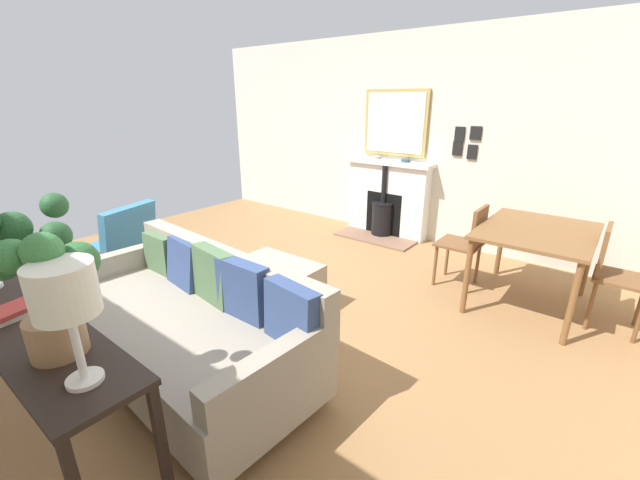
{
  "coord_description": "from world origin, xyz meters",
  "views": [
    {
      "loc": [
        2.23,
        2.6,
        1.82
      ],
      "look_at": [
        -0.51,
        0.43,
        0.56
      ],
      "focal_mm": 22.1,
      "sensor_mm": 36.0,
      "label": 1
    }
  ],
  "objects_px": {
    "fireplace": "(386,202)",
    "ottoman": "(271,283)",
    "mantel_bowl_far": "(406,160)",
    "table_lamp_far_end": "(64,295)",
    "potted_plant": "(41,276)",
    "dining_table": "(536,238)",
    "dining_chair_near_fireplace": "(468,240)",
    "dining_chair_by_back_wall": "(613,269)",
    "mantel_bowl_near": "(377,157)",
    "armchair_accent": "(120,242)",
    "sofa": "(188,322)",
    "book_stack": "(16,310)",
    "console_table": "(32,340)"
  },
  "relations": [
    {
      "from": "mantel_bowl_far",
      "to": "potted_plant",
      "type": "relative_size",
      "value": 0.18
    },
    {
      "from": "armchair_accent",
      "to": "book_stack",
      "type": "distance_m",
      "value": 1.86
    },
    {
      "from": "mantel_bowl_far",
      "to": "ottoman",
      "type": "distance_m",
      "value": 2.62
    },
    {
      "from": "table_lamp_far_end",
      "to": "armchair_accent",
      "type": "bearing_deg",
      "value": -117.97
    },
    {
      "from": "potted_plant",
      "to": "dining_table",
      "type": "height_order",
      "value": "potted_plant"
    },
    {
      "from": "dining_chair_near_fireplace",
      "to": "dining_chair_by_back_wall",
      "type": "relative_size",
      "value": 0.98
    },
    {
      "from": "sofa",
      "to": "potted_plant",
      "type": "distance_m",
      "value": 1.21
    },
    {
      "from": "book_stack",
      "to": "mantel_bowl_far",
      "type": "bearing_deg",
      "value": 179.49
    },
    {
      "from": "console_table",
      "to": "book_stack",
      "type": "bearing_deg",
      "value": -91.11
    },
    {
      "from": "potted_plant",
      "to": "book_stack",
      "type": "height_order",
      "value": "potted_plant"
    },
    {
      "from": "armchair_accent",
      "to": "mantel_bowl_near",
      "type": "bearing_deg",
      "value": 162.04
    },
    {
      "from": "fireplace",
      "to": "dining_table",
      "type": "height_order",
      "value": "fireplace"
    },
    {
      "from": "fireplace",
      "to": "ottoman",
      "type": "bearing_deg",
      "value": 5.14
    },
    {
      "from": "console_table",
      "to": "dining_chair_by_back_wall",
      "type": "relative_size",
      "value": 2.04
    },
    {
      "from": "potted_plant",
      "to": "dining_chair_by_back_wall",
      "type": "distance_m",
      "value": 3.85
    },
    {
      "from": "mantel_bowl_near",
      "to": "console_table",
      "type": "height_order",
      "value": "mantel_bowl_near"
    },
    {
      "from": "ottoman",
      "to": "dining_chair_near_fireplace",
      "type": "distance_m",
      "value": 1.96
    },
    {
      "from": "mantel_bowl_far",
      "to": "book_stack",
      "type": "bearing_deg",
      "value": -0.51
    },
    {
      "from": "mantel_bowl_near",
      "to": "dining_chair_near_fireplace",
      "type": "xyz_separation_m",
      "value": [
        0.98,
        1.65,
        -0.55
      ]
    },
    {
      "from": "dining_table",
      "to": "mantel_bowl_far",
      "type": "bearing_deg",
      "value": -118.61
    },
    {
      "from": "sofa",
      "to": "table_lamp_far_end",
      "type": "distance_m",
      "value": 1.33
    },
    {
      "from": "ottoman",
      "to": "dining_chair_by_back_wall",
      "type": "height_order",
      "value": "dining_chair_by_back_wall"
    },
    {
      "from": "table_lamp_far_end",
      "to": "fireplace",
      "type": "bearing_deg",
      "value": -166.58
    },
    {
      "from": "dining_chair_near_fireplace",
      "to": "dining_chair_by_back_wall",
      "type": "bearing_deg",
      "value": 90.0
    },
    {
      "from": "console_table",
      "to": "table_lamp_far_end",
      "type": "bearing_deg",
      "value": 90.0
    },
    {
      "from": "ottoman",
      "to": "potted_plant",
      "type": "bearing_deg",
      "value": 16.41
    },
    {
      "from": "mantel_bowl_far",
      "to": "dining_chair_by_back_wall",
      "type": "relative_size",
      "value": 0.14
    },
    {
      "from": "dining_chair_near_fireplace",
      "to": "book_stack",
      "type": "bearing_deg",
      "value": -20.58
    },
    {
      "from": "armchair_accent",
      "to": "sofa",
      "type": "bearing_deg",
      "value": 78.24
    },
    {
      "from": "mantel_bowl_far",
      "to": "fireplace",
      "type": "bearing_deg",
      "value": -84.76
    },
    {
      "from": "book_stack",
      "to": "potted_plant",
      "type": "bearing_deg",
      "value": 90.78
    },
    {
      "from": "fireplace",
      "to": "mantel_bowl_far",
      "type": "height_order",
      "value": "mantel_bowl_far"
    },
    {
      "from": "sofa",
      "to": "dining_table",
      "type": "xyz_separation_m",
      "value": [
        -2.47,
        1.65,
        0.29
      ]
    },
    {
      "from": "potted_plant",
      "to": "dining_chair_by_back_wall",
      "type": "xyz_separation_m",
      "value": [
        -3.32,
        1.86,
        -0.62
      ]
    },
    {
      "from": "sofa",
      "to": "book_stack",
      "type": "height_order",
      "value": "sofa"
    },
    {
      "from": "potted_plant",
      "to": "dining_chair_by_back_wall",
      "type": "bearing_deg",
      "value": 150.78
    },
    {
      "from": "table_lamp_far_end",
      "to": "potted_plant",
      "type": "xyz_separation_m",
      "value": [
        -0.01,
        -0.27,
        -0.01
      ]
    },
    {
      "from": "mantel_bowl_far",
      "to": "table_lamp_far_end",
      "type": "height_order",
      "value": "table_lamp_far_end"
    },
    {
      "from": "fireplace",
      "to": "ottoman",
      "type": "xyz_separation_m",
      "value": [
        2.47,
        0.22,
        -0.21
      ]
    },
    {
      "from": "ottoman",
      "to": "table_lamp_far_end",
      "type": "relative_size",
      "value": 1.52
    },
    {
      "from": "mantel_bowl_far",
      "to": "book_stack",
      "type": "relative_size",
      "value": 0.42
    },
    {
      "from": "mantel_bowl_far",
      "to": "armchair_accent",
      "type": "xyz_separation_m",
      "value": [
        3.12,
        -1.45,
        -0.57
      ]
    },
    {
      "from": "book_stack",
      "to": "dining_chair_near_fireplace",
      "type": "bearing_deg",
      "value": 159.42
    },
    {
      "from": "console_table",
      "to": "dining_table",
      "type": "xyz_separation_m",
      "value": [
        -3.33,
        1.66,
        -0.02
      ]
    },
    {
      "from": "mantel_bowl_near",
      "to": "armchair_accent",
      "type": "bearing_deg",
      "value": -17.96
    },
    {
      "from": "book_stack",
      "to": "ottoman",
      "type": "bearing_deg",
      "value": 179.07
    },
    {
      "from": "armchair_accent",
      "to": "dining_chair_by_back_wall",
      "type": "height_order",
      "value": "armchair_accent"
    },
    {
      "from": "armchair_accent",
      "to": "table_lamp_far_end",
      "type": "bearing_deg",
      "value": 62.03
    },
    {
      "from": "mantel_bowl_far",
      "to": "dining_chair_near_fireplace",
      "type": "bearing_deg",
      "value": 51.03
    },
    {
      "from": "mantel_bowl_near",
      "to": "dining_table",
      "type": "distance_m",
      "value": 2.47
    }
  ]
}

